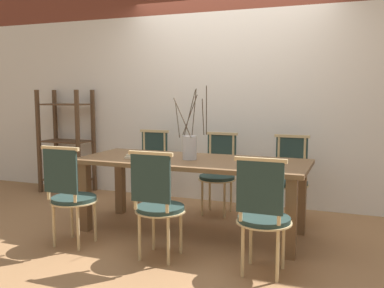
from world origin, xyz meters
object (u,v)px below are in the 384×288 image
Objects in this scene: dining_table at (192,170)px; book_stack at (140,156)px; shelving_rack at (66,142)px; chair_far_center at (289,176)px; vase_centerpiece at (190,146)px; chair_near_center at (263,213)px.

book_stack reaches higher than dining_table.
book_stack is at bearing -32.51° from shelving_rack.
chair_far_center is (0.83, 0.75, -0.14)m from dining_table.
vase_centerpiece is at bearing -24.49° from shelving_rack.
chair_near_center is 1.00× the size of chair_far_center.
shelving_rack is at bearing 155.51° from vase_centerpiece.
dining_table is at bearing 41.99° from chair_far_center.
shelving_rack is at bearing -4.81° from chair_far_center.
book_stack is at bearing -170.24° from vase_centerpiece.
chair_far_center is at bearing 31.96° from book_stack.
shelving_rack reaches higher than chair_far_center.
shelving_rack is at bearing 150.56° from chair_near_center.
chair_far_center reaches higher than book_stack.
shelving_rack is (-2.22, 1.01, -0.16)m from vase_centerpiece.
dining_table is at bearing 25.89° from vase_centerpiece.
chair_far_center reaches higher than dining_table.
book_stack is (-1.35, -0.84, 0.26)m from chair_far_center.
chair_far_center is at bearing 90.99° from chair_near_center.
book_stack is 2.05m from shelving_rack.
book_stack is at bearing 154.69° from chair_near_center.
shelving_rack is (-1.72, 1.10, -0.05)m from book_stack.
chair_far_center is 1.19m from vase_centerpiece.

